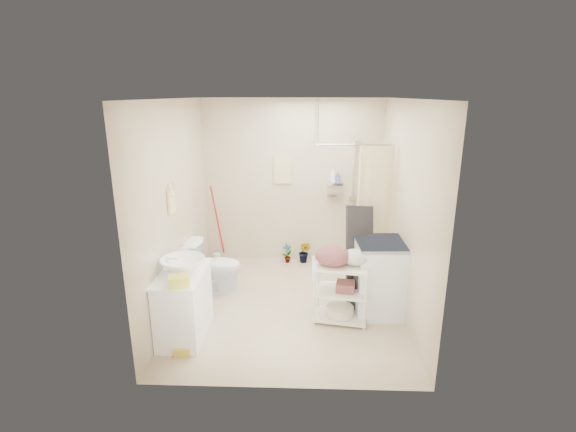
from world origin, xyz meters
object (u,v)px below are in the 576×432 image
Objects in this scene: vanity at (184,304)px; laundry_rack at (341,288)px; toilet at (215,266)px; washing_machine at (380,277)px.

vanity is 1.00× the size of laundry_rack.
vanity is at bearing -158.46° from laundry_rack.
toilet is at bearing 165.78° from laundry_rack.
washing_machine is at bearing 15.52° from vanity.
washing_machine reaches higher than vanity.
vanity is 2.39m from washing_machine.
laundry_rack is (-0.51, -0.26, -0.03)m from washing_machine.
washing_machine is 1.07× the size of laundry_rack.
washing_machine is (2.18, -0.49, 0.09)m from toilet.
vanity reaches higher than toilet.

